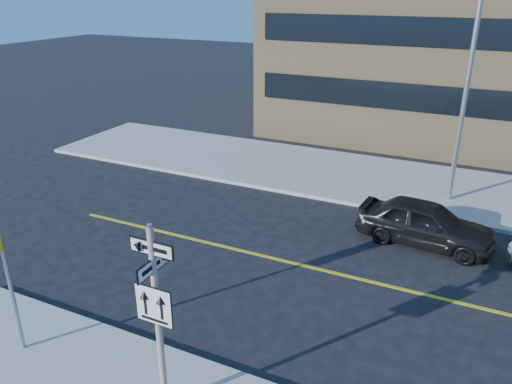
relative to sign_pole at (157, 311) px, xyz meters
The scene contains 4 objects.
ground 3.50m from the sign_pole, 90.00° to the left, with size 120.00×120.00×0.00m, color black.
sign_pole is the anchor object (origin of this frame).
parked_car_a 10.39m from the sign_pole, 69.44° to the left, with size 4.37×1.76×1.49m, color black.
streetlight_a 14.05m from the sign_pole, 73.23° to the left, with size 0.55×2.25×8.00m.
Camera 1 is at (4.94, -8.59, 7.99)m, focal length 35.00 mm.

